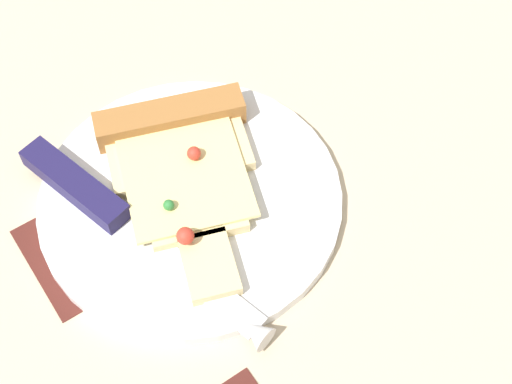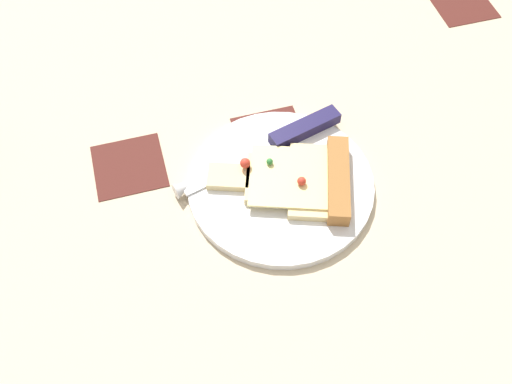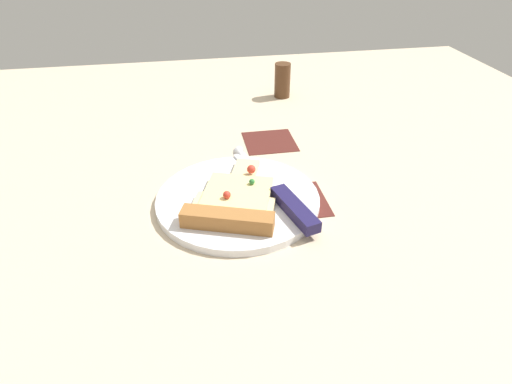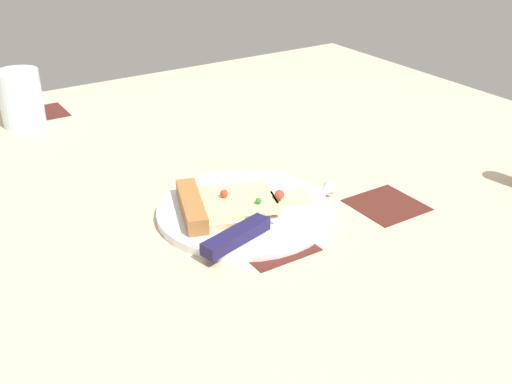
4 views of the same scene
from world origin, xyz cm
name	(u,v)px [view 4 (image 4 of 4)]	position (x,y,z in cm)	size (l,w,h in cm)	color
ground_plane	(251,238)	(0.01, 0.02, -1.50)	(142.63, 142.63, 3.00)	#C6B293
plate	(244,211)	(3.48, -1.11, 0.56)	(23.30, 23.30, 1.12)	silver
pizza_slice	(225,204)	(4.32, 1.33, 1.91)	(14.05, 19.00, 2.60)	beige
knife	(262,223)	(-2.22, -0.14, 1.73)	(8.30, 23.72, 2.45)	silver
drinking_glass	(21,98)	(53.75, 14.80, 5.02)	(7.52, 7.52, 10.04)	silver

